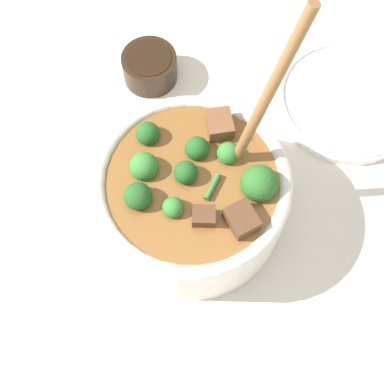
% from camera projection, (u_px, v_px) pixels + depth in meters
% --- Properties ---
extents(ground_plane, '(4.00, 4.00, 0.00)m').
position_uv_depth(ground_plane, '(192.00, 214.00, 0.70)').
color(ground_plane, silver).
extents(stew_bowl, '(0.23, 0.23, 0.33)m').
position_uv_depth(stew_bowl, '(193.00, 194.00, 0.65)').
color(stew_bowl, white).
rests_on(stew_bowl, ground_plane).
extents(condiment_bowl, '(0.08, 0.08, 0.04)m').
position_uv_depth(condiment_bowl, '(150.00, 66.00, 0.77)').
color(condiment_bowl, black).
rests_on(condiment_bowl, ground_plane).
extents(empty_plate, '(0.21, 0.21, 0.02)m').
position_uv_depth(empty_plate, '(347.00, 99.00, 0.77)').
color(empty_plate, white).
rests_on(empty_plate, ground_plane).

